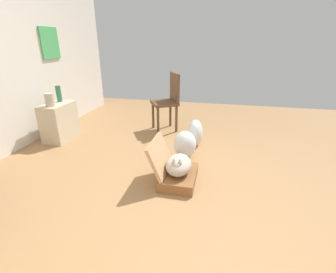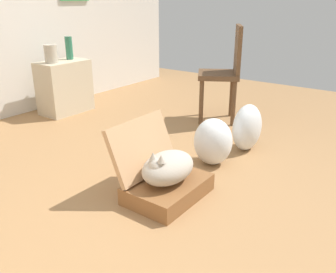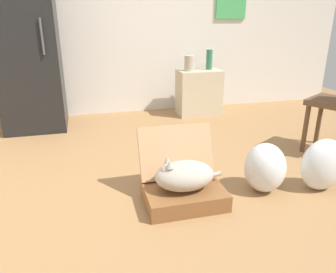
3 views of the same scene
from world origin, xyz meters
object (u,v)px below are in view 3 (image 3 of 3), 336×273
(cat, at_px, (184,175))
(side_table, at_px, (199,93))
(refrigerator, at_px, (27,44))
(plastic_bag_clear, at_px, (323,165))
(suitcase_base, at_px, (184,196))
(plastic_bag_white, at_px, (265,168))
(vase_short, at_px, (209,60))
(vase_tall, at_px, (190,63))

(cat, distance_m, side_table, 2.22)
(refrigerator, bearing_deg, cat, -60.14)
(plastic_bag_clear, bearing_deg, suitcase_base, 176.43)
(plastic_bag_white, relative_size, vase_short, 1.48)
(refrigerator, distance_m, vase_short, 2.14)
(vase_short, bearing_deg, cat, -115.14)
(refrigerator, bearing_deg, vase_short, 2.20)
(suitcase_base, relative_size, refrigerator, 0.29)
(suitcase_base, height_order, refrigerator, refrigerator)
(plastic_bag_white, bearing_deg, suitcase_base, -177.70)
(plastic_bag_white, xyz_separation_m, refrigerator, (-1.77, 1.98, 0.75))
(plastic_bag_clear, bearing_deg, refrigerator, 136.70)
(cat, xyz_separation_m, plastic_bag_white, (0.63, 0.02, -0.03))
(refrigerator, distance_m, vase_tall, 1.87)
(plastic_bag_white, relative_size, vase_tall, 1.95)
(vase_tall, height_order, vase_short, vase_short)
(cat, bearing_deg, plastic_bag_clear, -3.57)
(plastic_bag_clear, relative_size, vase_tall, 2.10)
(plastic_bag_clear, bearing_deg, side_table, 95.50)
(plastic_bag_clear, relative_size, refrigerator, 0.21)
(plastic_bag_clear, height_order, vase_short, vase_short)
(plastic_bag_white, relative_size, side_table, 0.64)
(plastic_bag_white, distance_m, vase_short, 2.15)
(side_table, relative_size, vase_tall, 3.05)
(cat, bearing_deg, suitcase_base, -3.12)
(suitcase_base, xyz_separation_m, plastic_bag_clear, (1.04, -0.06, 0.14))
(side_table, xyz_separation_m, vase_short, (0.14, 0.03, 0.41))
(cat, relative_size, plastic_bag_clear, 1.22)
(plastic_bag_white, xyz_separation_m, vase_short, (0.35, 2.06, 0.52))
(refrigerator, height_order, vase_tall, refrigerator)
(cat, relative_size, plastic_bag_white, 1.32)
(plastic_bag_white, relative_size, refrigerator, 0.20)
(cat, relative_size, vase_tall, 2.57)
(plastic_bag_white, height_order, vase_tall, vase_tall)
(refrigerator, relative_size, side_table, 3.26)
(cat, distance_m, plastic_bag_white, 0.63)
(suitcase_base, relative_size, vase_tall, 2.85)
(refrigerator, xyz_separation_m, side_table, (1.99, 0.05, -0.65))
(suitcase_base, xyz_separation_m, vase_short, (0.97, 2.08, 0.64))
(cat, height_order, plastic_bag_white, plastic_bag_white)
(suitcase_base, relative_size, vase_short, 2.17)
(cat, xyz_separation_m, vase_short, (0.98, 2.08, 0.48))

